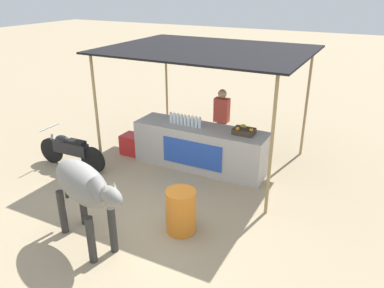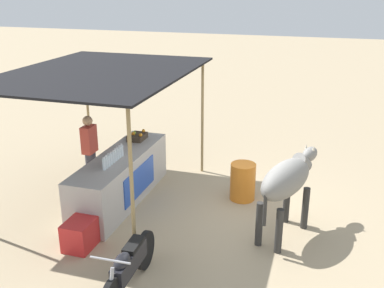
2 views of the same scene
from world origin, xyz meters
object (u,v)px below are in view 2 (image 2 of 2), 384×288
(cooler_box, at_px, (81,234))
(vendor_behind_counter, at_px, (90,154))
(fruit_crate, at_px, (137,136))
(cow, at_px, (287,180))
(stall_counter, at_px, (121,178))
(water_barrel, at_px, (243,182))
(motorcycle_parked, at_px, (129,266))

(cooler_box, bearing_deg, vendor_behind_counter, 23.92)
(fruit_crate, bearing_deg, cow, -111.98)
(stall_counter, distance_m, water_barrel, 2.44)
(stall_counter, relative_size, fruit_crate, 6.82)
(water_barrel, relative_size, motorcycle_parked, 0.42)
(stall_counter, relative_size, motorcycle_parked, 1.67)
(stall_counter, distance_m, motorcycle_parked, 2.91)
(water_barrel, bearing_deg, cow, -139.86)
(stall_counter, bearing_deg, motorcycle_parked, -152.21)
(fruit_crate, relative_size, motorcycle_parked, 0.24)
(vendor_behind_counter, distance_m, cooler_box, 2.18)
(vendor_behind_counter, xyz_separation_m, cow, (-0.54, -4.02, 0.18))
(cow, bearing_deg, stall_counter, 83.79)
(vendor_behind_counter, xyz_separation_m, cooler_box, (-1.92, -0.85, -0.61))
(stall_counter, distance_m, cooler_box, 1.75)
(cooler_box, xyz_separation_m, water_barrel, (2.51, -2.21, 0.14))
(fruit_crate, bearing_deg, motorcycle_parked, -158.39)
(fruit_crate, xyz_separation_m, motorcycle_parked, (-3.55, -1.41, -0.60))
(water_barrel, bearing_deg, vendor_behind_counter, 101.03)
(fruit_crate, distance_m, cooler_box, 2.83)
(cooler_box, bearing_deg, stall_counter, 3.21)
(fruit_crate, distance_m, vendor_behind_counter, 1.08)
(cooler_box, xyz_separation_m, cow, (1.38, -3.17, 0.79))
(stall_counter, relative_size, cow, 1.64)
(fruit_crate, bearing_deg, water_barrel, -94.97)
(stall_counter, xyz_separation_m, vendor_behind_counter, (0.18, 0.75, 0.37))
(water_barrel, xyz_separation_m, motorcycle_parked, (-3.35, 0.95, 0.05))
(stall_counter, distance_m, vendor_behind_counter, 0.86)
(vendor_behind_counter, xyz_separation_m, water_barrel, (0.60, -3.06, -0.47))
(cooler_box, xyz_separation_m, motorcycle_parked, (-0.84, -1.26, 0.19))
(fruit_crate, xyz_separation_m, water_barrel, (-0.21, -2.36, -0.65))
(stall_counter, bearing_deg, cow, -96.21)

